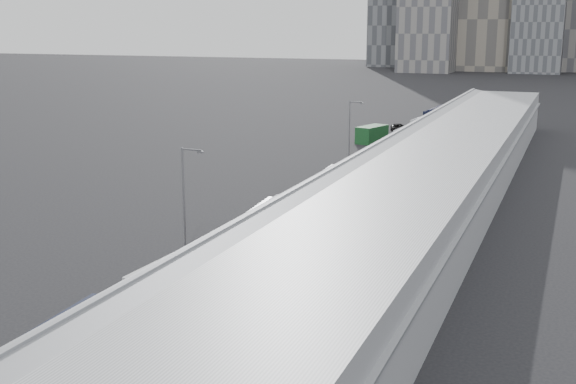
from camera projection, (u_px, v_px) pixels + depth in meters
The scene contains 21 objects.
sidewalk at pixel (369, 234), 66.71m from camera, with size 10.00×170.00×0.12m, color gray.
lane_line at pixel (265, 223), 70.55m from camera, with size 0.12×160.00×0.02m, color gold.
depot at pixel (413, 202), 64.48m from camera, with size 12.45×160.40×7.20m.
bus_1 at pixel (43, 375), 36.56m from camera, with size 3.31×13.07×3.79m.
bus_2 at pixel (194, 277), 50.86m from camera, with size 3.28×12.84×3.72m.
bus_3 at pixel (260, 234), 61.69m from camera, with size 3.58×12.50×3.60m.
bus_4 at pixel (328, 193), 76.74m from camera, with size 3.37×12.84×3.71m.
bus_5 at pixel (368, 170), 88.35m from camera, with size 2.98×13.43×3.92m.
bus_6 at pixel (395, 153), 100.62m from camera, with size 3.30×12.45×3.60m.
bus_7 at pixel (413, 137), 114.79m from camera, with size 3.57×12.71×3.67m.
bus_8 at pixel (428, 127), 126.92m from camera, with size 3.70×12.68×3.65m.
bus_9 at pixel (440, 118), 137.23m from camera, with size 3.92×13.85×4.00m.
tree_1 at pixel (233, 275), 47.17m from camera, with size 1.72×1.72×3.85m.
tree_2 at pixel (338, 191), 67.20m from camera, with size 1.90×1.90×4.81m.
tree_3 at pixel (402, 153), 90.63m from camera, with size 1.86×1.86×4.24m.
tree_4 at pixel (430, 131), 108.89m from camera, with size 2.62×2.62×4.70m.
tree_5 at pixel (463, 113), 134.34m from camera, with size 1.34×1.34×3.85m.
street_lamp_near at pixel (186, 193), 60.37m from camera, with size 2.04×0.22×9.05m.
street_lamp_far at pixel (351, 127), 101.80m from camera, with size 2.04×0.22×8.60m.
shipping_container at pixel (372, 134), 119.33m from camera, with size 2.72×6.21×2.77m, color #14411D.
suv at pixel (398, 128), 131.38m from camera, with size 2.42×5.25×1.46m, color black.
Camera 1 is at (26.05, -7.27, 18.86)m, focal length 45.00 mm.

